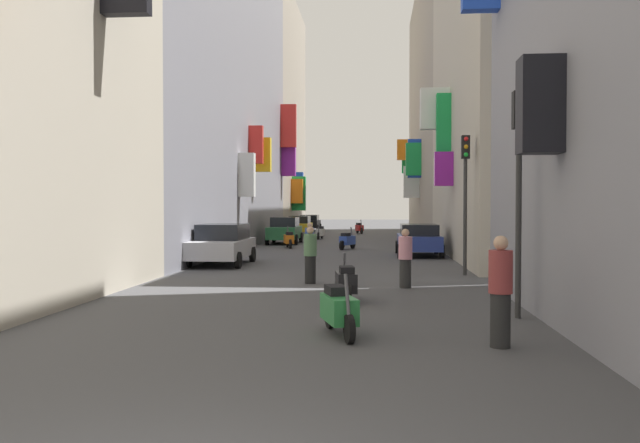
{
  "coord_description": "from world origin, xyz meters",
  "views": [
    {
      "loc": [
        1.72,
        -4.45,
        2.28
      ],
      "look_at": [
        -0.16,
        18.43,
        1.71
      ],
      "focal_mm": 37.46,
      "sensor_mm": 36.0,
      "label": 1
    }
  ],
  "objects_px": {
    "scooter_green": "(339,309)",
    "scooter_orange": "(289,239)",
    "pedestrian_near_left": "(500,291)",
    "pedestrian_mid_street": "(405,259)",
    "parked_car_yellow": "(299,225)",
    "parked_car_blue": "(419,239)",
    "scooter_red": "(359,228)",
    "scooter_black": "(346,282)",
    "pedestrian_crossing": "(310,242)",
    "pedestrian_near_right": "(310,255)",
    "scooter_blue": "(347,240)",
    "parked_car_silver": "(222,244)",
    "scooter_white": "(320,232)",
    "parked_car_green": "(285,230)",
    "traffic_light_near_corner": "(465,181)",
    "parked_car_black": "(310,222)",
    "traffic_light_far_corner": "(519,165)"
  },
  "relations": [
    {
      "from": "parked_car_black",
      "to": "traffic_light_far_corner",
      "type": "bearing_deg",
      "value": -79.1
    },
    {
      "from": "scooter_green",
      "to": "scooter_orange",
      "type": "relative_size",
      "value": 1.07
    },
    {
      "from": "scooter_black",
      "to": "scooter_green",
      "type": "xyz_separation_m",
      "value": [
        0.05,
        -4.08,
        0.0
      ]
    },
    {
      "from": "parked_car_blue",
      "to": "parked_car_silver",
      "type": "distance_m",
      "value": 9.28
    },
    {
      "from": "scooter_black",
      "to": "scooter_white",
      "type": "relative_size",
      "value": 0.93
    },
    {
      "from": "parked_car_black",
      "to": "parked_car_blue",
      "type": "relative_size",
      "value": 0.99
    },
    {
      "from": "parked_car_silver",
      "to": "pedestrian_mid_street",
      "type": "height_order",
      "value": "pedestrian_mid_street"
    },
    {
      "from": "scooter_red",
      "to": "scooter_green",
      "type": "distance_m",
      "value": 41.29
    },
    {
      "from": "parked_car_black",
      "to": "scooter_black",
      "type": "bearing_deg",
      "value": -83.26
    },
    {
      "from": "scooter_blue",
      "to": "pedestrian_near_left",
      "type": "height_order",
      "value": "pedestrian_near_left"
    },
    {
      "from": "parked_car_blue",
      "to": "scooter_red",
      "type": "bearing_deg",
      "value": 97.95
    },
    {
      "from": "parked_car_blue",
      "to": "scooter_black",
      "type": "bearing_deg",
      "value": -100.38
    },
    {
      "from": "parked_car_blue",
      "to": "pedestrian_near_left",
      "type": "xyz_separation_m",
      "value": [
        0.03,
        -19.29,
        0.15
      ]
    },
    {
      "from": "parked_car_green",
      "to": "scooter_green",
      "type": "height_order",
      "value": "parked_car_green"
    },
    {
      "from": "parked_car_yellow",
      "to": "scooter_red",
      "type": "distance_m",
      "value": 5.13
    },
    {
      "from": "parked_car_yellow",
      "to": "scooter_white",
      "type": "bearing_deg",
      "value": -71.18
    },
    {
      "from": "pedestrian_near_left",
      "to": "pedestrian_mid_street",
      "type": "xyz_separation_m",
      "value": [
        -1.16,
        7.59,
        -0.09
      ]
    },
    {
      "from": "parked_car_silver",
      "to": "pedestrian_near_right",
      "type": "bearing_deg",
      "value": -55.95
    },
    {
      "from": "pedestrian_crossing",
      "to": "pedestrian_mid_street",
      "type": "height_order",
      "value": "pedestrian_mid_street"
    },
    {
      "from": "scooter_black",
      "to": "scooter_red",
      "type": "xyz_separation_m",
      "value": [
        -0.54,
        37.21,
        -0.0
      ]
    },
    {
      "from": "scooter_white",
      "to": "pedestrian_mid_street",
      "type": "bearing_deg",
      "value": -80.22
    },
    {
      "from": "pedestrian_crossing",
      "to": "pedestrian_near_right",
      "type": "relative_size",
      "value": 0.93
    },
    {
      "from": "scooter_black",
      "to": "parked_car_blue",
      "type": "bearing_deg",
      "value": 79.62
    },
    {
      "from": "scooter_white",
      "to": "scooter_green",
      "type": "xyz_separation_m",
      "value": [
        3.0,
        -32.74,
        -0.0
      ]
    },
    {
      "from": "scooter_green",
      "to": "scooter_orange",
      "type": "xyz_separation_m",
      "value": [
        -3.93,
        23.56,
        -0.0
      ]
    },
    {
      "from": "scooter_red",
      "to": "pedestrian_mid_street",
      "type": "bearing_deg",
      "value": -86.6
    },
    {
      "from": "parked_car_silver",
      "to": "pedestrian_near_left",
      "type": "xyz_separation_m",
      "value": [
        7.82,
        -14.23,
        0.1
      ]
    },
    {
      "from": "parked_car_black",
      "to": "pedestrian_near_right",
      "type": "distance_m",
      "value": 39.21
    },
    {
      "from": "parked_car_silver",
      "to": "traffic_light_far_corner",
      "type": "bearing_deg",
      "value": -52.65
    },
    {
      "from": "parked_car_yellow",
      "to": "scooter_black",
      "type": "bearing_deg",
      "value": -81.74
    },
    {
      "from": "pedestrian_mid_street",
      "to": "traffic_light_far_corner",
      "type": "bearing_deg",
      "value": -66.75
    },
    {
      "from": "scooter_green",
      "to": "parked_car_green",
      "type": "bearing_deg",
      "value": 99.67
    },
    {
      "from": "parked_car_yellow",
      "to": "scooter_black",
      "type": "distance_m",
      "value": 35.17
    },
    {
      "from": "pedestrian_near_right",
      "to": "scooter_orange",
      "type": "bearing_deg",
      "value": 99.58
    },
    {
      "from": "scooter_white",
      "to": "pedestrian_near_right",
      "type": "height_order",
      "value": "pedestrian_near_right"
    },
    {
      "from": "parked_car_black",
      "to": "parked_car_silver",
      "type": "bearing_deg",
      "value": -90.19
    },
    {
      "from": "pedestrian_crossing",
      "to": "parked_car_silver",
      "type": "bearing_deg",
      "value": -141.62
    },
    {
      "from": "parked_car_yellow",
      "to": "parked_car_blue",
      "type": "relative_size",
      "value": 0.98
    },
    {
      "from": "scooter_orange",
      "to": "pedestrian_crossing",
      "type": "xyz_separation_m",
      "value": [
        1.86,
        -7.64,
        0.3
      ]
    },
    {
      "from": "pedestrian_crossing",
      "to": "traffic_light_near_corner",
      "type": "distance_m",
      "value": 8.27
    },
    {
      "from": "parked_car_silver",
      "to": "scooter_red",
      "type": "bearing_deg",
      "value": 80.61
    },
    {
      "from": "scooter_blue",
      "to": "scooter_green",
      "type": "relative_size",
      "value": 0.96
    },
    {
      "from": "scooter_blue",
      "to": "parked_car_silver",
      "type": "bearing_deg",
      "value": -115.71
    },
    {
      "from": "scooter_white",
      "to": "scooter_orange",
      "type": "height_order",
      "value": "same"
    },
    {
      "from": "pedestrian_crossing",
      "to": "pedestrian_near_right",
      "type": "xyz_separation_m",
      "value": [
        0.83,
        -8.31,
        0.07
      ]
    },
    {
      "from": "scooter_green",
      "to": "pedestrian_near_left",
      "type": "xyz_separation_m",
      "value": [
        2.63,
        -0.78,
        0.44
      ]
    },
    {
      "from": "pedestrian_near_left",
      "to": "traffic_light_far_corner",
      "type": "distance_m",
      "value": 3.69
    },
    {
      "from": "parked_car_yellow",
      "to": "parked_car_green",
      "type": "distance_m",
      "value": 11.41
    },
    {
      "from": "traffic_light_near_corner",
      "to": "scooter_green",
      "type": "bearing_deg",
      "value": -108.99
    },
    {
      "from": "parked_car_green",
      "to": "traffic_light_near_corner",
      "type": "distance_m",
      "value": 19.17
    }
  ]
}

